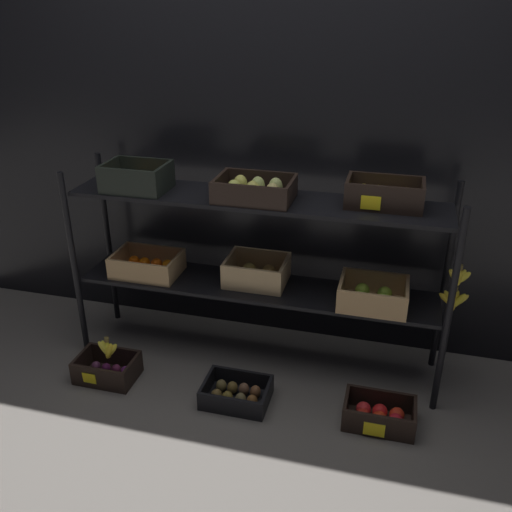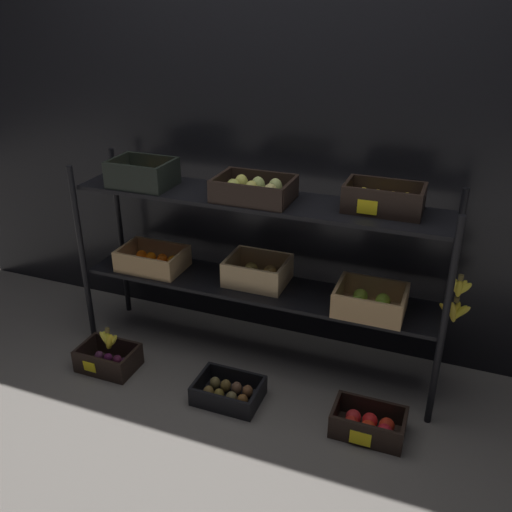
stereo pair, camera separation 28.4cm
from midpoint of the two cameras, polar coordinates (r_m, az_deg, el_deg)
ground_plane at (r=3.16m, az=2.61°, el=-10.39°), size 10.00×10.00×0.00m
storefront_wall at (r=3.02m, az=5.42°, el=11.00°), size 4.30×0.12×2.20m
display_rack at (r=2.80m, az=3.23°, el=1.39°), size 2.03×0.40×1.08m
crate_ground_plum at (r=3.13m, az=-12.38°, el=-10.49°), size 0.31×0.22×0.13m
crate_ground_kiwi at (r=2.85m, az=0.07°, el=-13.91°), size 0.33×0.24×0.10m
crate_ground_apple_red at (r=2.75m, az=14.52°, el=-16.50°), size 0.33×0.21×0.12m
banana_bunch_loose at (r=3.04m, az=-12.31°, el=-8.52°), size 0.13×0.04×0.13m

